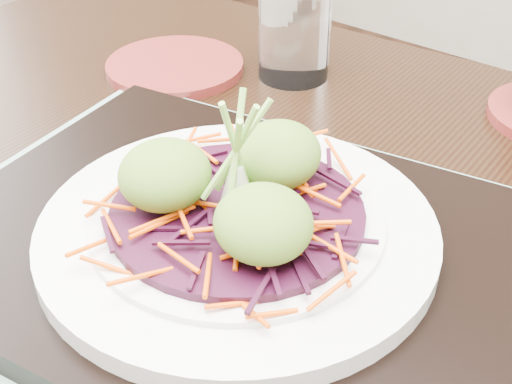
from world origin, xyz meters
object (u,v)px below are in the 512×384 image
Objects in this scene: dining_table at (274,312)px; terracotta_side_plate at (175,66)px; serving_tray at (238,250)px; white_plate at (237,229)px; water_glass at (294,28)px.

dining_table is 7.93× the size of terracotta_side_plate.
terracotta_side_plate is at bearing 132.58° from serving_tray.
serving_tray is 0.02m from white_plate.
water_glass is (-0.15, 0.22, 0.15)m from dining_table.
white_plate reaches higher than serving_tray.
water_glass reaches higher than terracotta_side_plate.
serving_tray reaches higher than dining_table.
white_plate is at bearing -59.95° from water_glass.
water_glass is at bearing 120.30° from dining_table.
white_plate reaches higher than terracotta_side_plate.
serving_tray is at bearing 165.96° from white_plate.
dining_table is 2.79× the size of serving_tray.
dining_table is 0.14m from white_plate.
terracotta_side_plate is 0.14m from water_glass.
serving_tray is (0.01, -0.05, 0.11)m from dining_table.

